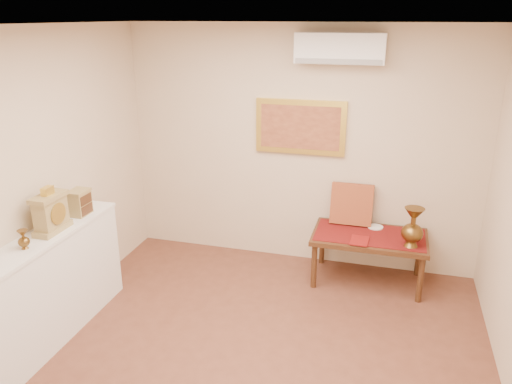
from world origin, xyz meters
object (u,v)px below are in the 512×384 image
(display_ledge, at_px, (40,294))
(low_table, at_px, (369,241))
(brass_urn_tall, at_px, (413,223))
(wooden_chest, at_px, (79,202))
(mantel_clock, at_px, (51,213))

(display_ledge, relative_size, low_table, 1.68)
(brass_urn_tall, distance_m, wooden_chest, 3.25)
(mantel_clock, bearing_deg, brass_urn_tall, 25.49)
(display_ledge, bearing_deg, wooden_chest, 87.20)
(display_ledge, bearing_deg, brass_urn_tall, 28.86)
(brass_urn_tall, height_order, wooden_chest, wooden_chest)
(wooden_chest, bearing_deg, mantel_clock, -90.32)
(display_ledge, relative_size, mantel_clock, 4.93)
(mantel_clock, bearing_deg, display_ledge, -96.87)
(display_ledge, height_order, wooden_chest, wooden_chest)
(wooden_chest, bearing_deg, brass_urn_tall, 19.05)
(brass_urn_tall, relative_size, display_ledge, 0.25)
(wooden_chest, distance_m, low_table, 2.98)
(mantel_clock, relative_size, wooden_chest, 1.68)
(display_ledge, xyz_separation_m, wooden_chest, (0.03, 0.65, 0.61))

